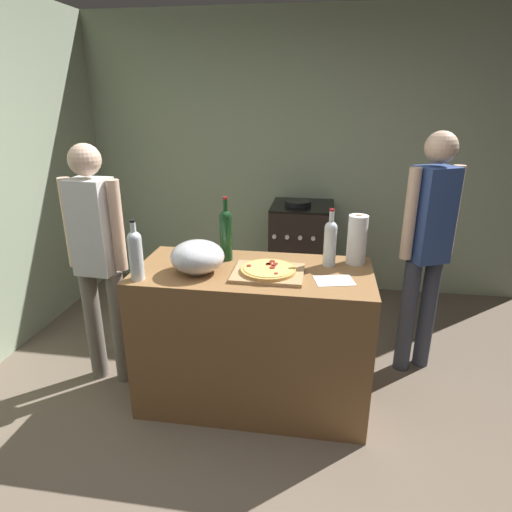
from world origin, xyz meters
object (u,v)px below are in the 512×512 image
(wine_bottle_clear, at_px, (226,233))
(person_in_red, at_px, (428,240))
(stove, at_px, (301,253))
(person_in_stripes, at_px, (97,253))
(wine_bottle_green, at_px, (136,253))
(pizza, at_px, (268,270))
(wine_bottle_dark, at_px, (330,241))
(mixing_bowl, at_px, (197,257))
(paper_towel_roll, at_px, (357,240))

(wine_bottle_clear, xyz_separation_m, person_in_red, (1.27, 0.38, -0.11))
(wine_bottle_clear, bearing_deg, stove, 73.83)
(person_in_stripes, bearing_deg, wine_bottle_green, -36.82)
(pizza, bearing_deg, wine_bottle_clear, 144.94)
(stove, bearing_deg, wine_bottle_dark, -80.48)
(wine_bottle_clear, distance_m, stove, 1.55)
(wine_bottle_green, bearing_deg, wine_bottle_dark, 19.77)
(wine_bottle_green, xyz_separation_m, person_in_red, (1.69, 0.76, -0.09))
(wine_bottle_green, bearing_deg, mixing_bowl, 26.92)
(paper_towel_roll, xyz_separation_m, wine_bottle_green, (-1.21, -0.44, 0.01))
(wine_bottle_dark, relative_size, wine_bottle_green, 1.02)
(pizza, distance_m, wine_bottle_dark, 0.41)
(pizza, height_order, person_in_stripes, person_in_stripes)
(paper_towel_roll, height_order, wine_bottle_dark, wine_bottle_dark)
(person_in_stripes, height_order, person_in_red, person_in_red)
(mixing_bowl, height_order, wine_bottle_green, wine_bottle_green)
(paper_towel_roll, distance_m, person_in_red, 0.58)
(wine_bottle_green, xyz_separation_m, person_in_stripes, (-0.40, 0.30, -0.13))
(pizza, relative_size, mixing_bowl, 1.02)
(paper_towel_roll, bearing_deg, wine_bottle_dark, -157.70)
(stove, bearing_deg, person_in_stripes, -129.96)
(mixing_bowl, relative_size, stove, 0.32)
(mixing_bowl, bearing_deg, person_in_red, 23.56)
(wine_bottle_dark, bearing_deg, wine_bottle_clear, 179.76)
(mixing_bowl, height_order, person_in_stripes, person_in_stripes)
(paper_towel_roll, xyz_separation_m, person_in_stripes, (-1.61, -0.14, -0.12))
(wine_bottle_dark, distance_m, person_in_red, 0.75)
(wine_bottle_clear, xyz_separation_m, person_in_stripes, (-0.82, -0.08, -0.15))
(stove, bearing_deg, person_in_red, -48.81)
(mixing_bowl, distance_m, wine_bottle_clear, 0.27)
(pizza, distance_m, person_in_stripes, 1.11)
(wine_bottle_dark, relative_size, wine_bottle_clear, 0.88)
(stove, distance_m, person_in_red, 1.41)
(wine_bottle_green, distance_m, person_in_stripes, 0.52)
(paper_towel_roll, distance_m, stove, 1.48)
(pizza, xyz_separation_m, wine_bottle_dark, (0.34, 0.20, 0.12))
(wine_bottle_dark, relative_size, stove, 0.36)
(wine_bottle_green, distance_m, person_in_red, 1.85)
(wine_bottle_dark, xyz_separation_m, person_in_stripes, (-1.45, -0.08, -0.13))
(paper_towel_roll, relative_size, stove, 0.31)
(wine_bottle_clear, bearing_deg, person_in_red, 16.59)
(mixing_bowl, distance_m, paper_towel_roll, 0.95)
(wine_bottle_green, relative_size, person_in_stripes, 0.21)
(mixing_bowl, height_order, paper_towel_roll, paper_towel_roll)
(stove, relative_size, person_in_red, 0.59)
(mixing_bowl, bearing_deg, paper_towel_roll, 17.70)
(mixing_bowl, bearing_deg, wine_bottle_green, -153.08)
(paper_towel_roll, xyz_separation_m, wine_bottle_dark, (-0.16, -0.07, 0.00))
(wine_bottle_green, height_order, wine_bottle_clear, wine_bottle_clear)
(mixing_bowl, relative_size, wine_bottle_dark, 0.89)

